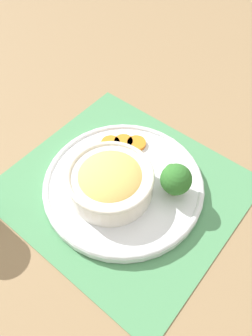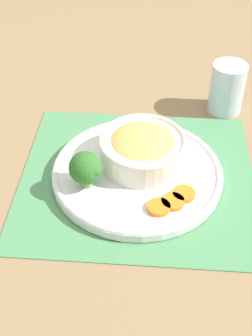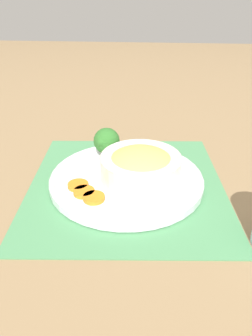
{
  "view_description": "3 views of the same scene",
  "coord_description": "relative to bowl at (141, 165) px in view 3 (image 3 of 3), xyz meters",
  "views": [
    {
      "loc": [
        0.25,
        -0.26,
        0.55
      ],
      "look_at": [
        -0.01,
        0.02,
        0.04
      ],
      "focal_mm": 35.0,
      "sensor_mm": 36.0,
      "label": 1
    },
    {
      "loc": [
        -0.08,
        0.63,
        0.6
      ],
      "look_at": [
        0.02,
        0.02,
        0.04
      ],
      "focal_mm": 50.0,
      "sensor_mm": 36.0,
      "label": 2
    },
    {
      "loc": [
        -0.58,
        -0.05,
        0.36
      ],
      "look_at": [
        -0.02,
        -0.0,
        0.05
      ],
      "focal_mm": 35.0,
      "sensor_mm": 36.0,
      "label": 3
    }
  ],
  "objects": [
    {
      "name": "plate",
      "position": [
        0.01,
        0.03,
        -0.04
      ],
      "size": [
        0.31,
        0.31,
        0.02
      ],
      "color": "silver",
      "rests_on": "placemat"
    },
    {
      "name": "carrot_slice_near",
      "position": [
        -0.04,
        0.12,
        -0.03
      ],
      "size": [
        0.04,
        0.04,
        0.01
      ],
      "color": "orange",
      "rests_on": "plate"
    },
    {
      "name": "ground_plane",
      "position": [
        0.01,
        0.03,
        -0.05
      ],
      "size": [
        4.0,
        4.0,
        0.0
      ],
      "primitive_type": "plane",
      "color": "#8C704C"
    },
    {
      "name": "bowl",
      "position": [
        0.0,
        0.0,
        0.0
      ],
      "size": [
        0.16,
        0.16,
        0.06
      ],
      "color": "silver",
      "rests_on": "plate"
    },
    {
      "name": "placemat",
      "position": [
        0.01,
        0.03,
        -0.05
      ],
      "size": [
        0.46,
        0.43,
        0.0
      ],
      "color": "#4C8C59",
      "rests_on": "ground_plane"
    },
    {
      "name": "carrot_slice_middle",
      "position": [
        -0.07,
        0.1,
        -0.03
      ],
      "size": [
        0.04,
        0.04,
        0.01
      ],
      "color": "orange",
      "rests_on": "plate"
    },
    {
      "name": "carrot_slice_far",
      "position": [
        -0.08,
        0.08,
        -0.03
      ],
      "size": [
        0.04,
        0.04,
        0.01
      ],
      "color": "orange",
      "rests_on": "plate"
    },
    {
      "name": "broccoli_floret",
      "position": [
        0.09,
        0.08,
        0.01
      ],
      "size": [
        0.06,
        0.06,
        0.07
      ],
      "color": "#759E51",
      "rests_on": "plate"
    }
  ]
}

